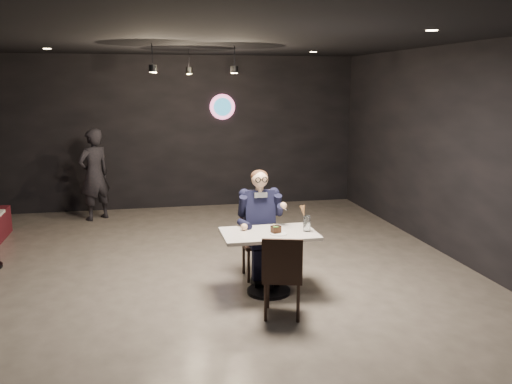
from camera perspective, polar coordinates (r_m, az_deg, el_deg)
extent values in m
plane|color=gray|center=(6.82, -4.59, -9.79)|extent=(9.00, 9.00, 0.00)
cube|color=black|center=(8.36, -6.71, 14.18)|extent=(1.40, 1.20, 0.36)
cube|color=silver|center=(6.46, 1.36, -7.45)|extent=(1.10, 0.70, 0.75)
cube|color=black|center=(6.95, 0.33, -5.35)|extent=(0.42, 0.46, 0.92)
cube|color=black|center=(5.84, 2.83, -8.66)|extent=(0.53, 0.56, 0.92)
cube|color=black|center=(6.88, 0.33, -3.28)|extent=(0.60, 0.80, 1.44)
cylinder|color=white|center=(6.27, 2.37, -4.41)|extent=(0.20, 0.20, 0.01)
cube|color=black|center=(6.29, 2.11, -3.96)|extent=(0.12, 0.11, 0.07)
ellipsoid|color=#398D2E|center=(6.23, 2.08, -3.68)|extent=(0.07, 0.04, 0.01)
cylinder|color=silver|center=(6.40, 5.36, -3.31)|extent=(0.08, 0.08, 0.19)
cone|color=#B37C49|center=(6.34, 4.99, -2.01)|extent=(0.08, 0.08, 0.13)
imported|color=black|center=(10.25, -16.66, 1.78)|extent=(0.73, 0.68, 1.67)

